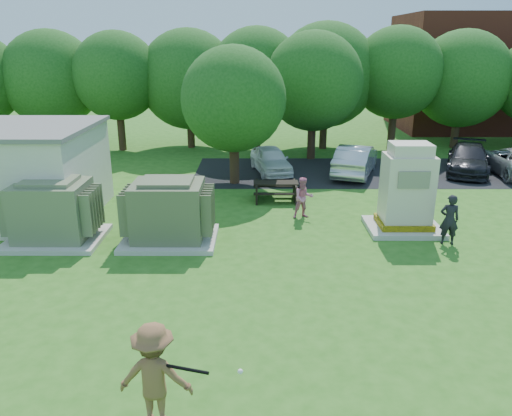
{
  "coord_description": "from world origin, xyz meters",
  "views": [
    {
      "loc": [
        0.04,
        -10.54,
        6.18
      ],
      "look_at": [
        0.0,
        4.0,
        1.3
      ],
      "focal_mm": 35.0,
      "sensor_mm": 36.0,
      "label": 1
    }
  ],
  "objects_px": {
    "transformer_left": "(53,213)",
    "car_white": "(271,160)",
    "transformer_right": "(169,213)",
    "person_at_picnic": "(303,198)",
    "generator_cabinet": "(406,193)",
    "batter": "(155,376)",
    "person_by_generator": "(449,220)",
    "car_silver_a": "(355,160)",
    "car_dark": "(468,159)",
    "picnic_table": "(276,189)"
  },
  "relations": [
    {
      "from": "transformer_left",
      "to": "car_white",
      "type": "height_order",
      "value": "transformer_left"
    },
    {
      "from": "transformer_right",
      "to": "person_at_picnic",
      "type": "relative_size",
      "value": 1.97
    },
    {
      "from": "generator_cabinet",
      "to": "car_white",
      "type": "height_order",
      "value": "generator_cabinet"
    },
    {
      "from": "transformer_right",
      "to": "car_white",
      "type": "distance_m",
      "value": 9.6
    },
    {
      "from": "person_at_picnic",
      "to": "transformer_left",
      "type": "bearing_deg",
      "value": -177.02
    },
    {
      "from": "batter",
      "to": "person_at_picnic",
      "type": "height_order",
      "value": "batter"
    },
    {
      "from": "person_by_generator",
      "to": "car_silver_a",
      "type": "height_order",
      "value": "person_by_generator"
    },
    {
      "from": "car_white",
      "to": "car_dark",
      "type": "distance_m",
      "value": 9.72
    },
    {
      "from": "transformer_left",
      "to": "transformer_right",
      "type": "bearing_deg",
      "value": 0.0
    },
    {
      "from": "person_at_picnic",
      "to": "car_white",
      "type": "relative_size",
      "value": 0.4
    },
    {
      "from": "transformer_right",
      "to": "car_dark",
      "type": "distance_m",
      "value": 15.99
    },
    {
      "from": "picnic_table",
      "to": "person_by_generator",
      "type": "relative_size",
      "value": 1.1
    },
    {
      "from": "person_by_generator",
      "to": "picnic_table",
      "type": "bearing_deg",
      "value": -34.18
    },
    {
      "from": "generator_cabinet",
      "to": "picnic_table",
      "type": "bearing_deg",
      "value": 142.05
    },
    {
      "from": "transformer_left",
      "to": "picnic_table",
      "type": "relative_size",
      "value": 1.66
    },
    {
      "from": "car_dark",
      "to": "person_by_generator",
      "type": "bearing_deg",
      "value": -93.55
    },
    {
      "from": "picnic_table",
      "to": "car_white",
      "type": "relative_size",
      "value": 0.48
    },
    {
      "from": "person_by_generator",
      "to": "car_white",
      "type": "bearing_deg",
      "value": -52.8
    },
    {
      "from": "car_white",
      "to": "car_silver_a",
      "type": "xyz_separation_m",
      "value": [
        4.07,
        -0.44,
        0.1
      ]
    },
    {
      "from": "transformer_right",
      "to": "transformer_left",
      "type": "bearing_deg",
      "value": 180.0
    },
    {
      "from": "generator_cabinet",
      "to": "person_at_picnic",
      "type": "xyz_separation_m",
      "value": [
        -3.35,
        1.23,
        -0.56
      ]
    },
    {
      "from": "person_by_generator",
      "to": "batter",
      "type": "bearing_deg",
      "value": 52.3
    },
    {
      "from": "picnic_table",
      "to": "person_by_generator",
      "type": "distance_m",
      "value": 7.04
    },
    {
      "from": "person_by_generator",
      "to": "car_white",
      "type": "relative_size",
      "value": 0.44
    },
    {
      "from": "person_at_picnic",
      "to": "car_silver_a",
      "type": "height_order",
      "value": "person_at_picnic"
    },
    {
      "from": "transformer_left",
      "to": "person_at_picnic",
      "type": "bearing_deg",
      "value": 15.41
    },
    {
      "from": "generator_cabinet",
      "to": "car_white",
      "type": "bearing_deg",
      "value": 118.94
    },
    {
      "from": "person_by_generator",
      "to": "car_white",
      "type": "distance_m",
      "value": 10.63
    },
    {
      "from": "transformer_right",
      "to": "person_by_generator",
      "type": "height_order",
      "value": "transformer_right"
    },
    {
      "from": "generator_cabinet",
      "to": "car_white",
      "type": "xyz_separation_m",
      "value": [
        -4.36,
        7.89,
        -0.68
      ]
    },
    {
      "from": "person_at_picnic",
      "to": "car_white",
      "type": "bearing_deg",
      "value": 86.26
    },
    {
      "from": "transformer_right",
      "to": "person_by_generator",
      "type": "relative_size",
      "value": 1.82
    },
    {
      "from": "transformer_right",
      "to": "picnic_table",
      "type": "distance_m",
      "value": 5.68
    },
    {
      "from": "transformer_right",
      "to": "person_by_generator",
      "type": "bearing_deg",
      "value": -1.4
    },
    {
      "from": "car_silver_a",
      "to": "batter",
      "type": "bearing_deg",
      "value": 88.69
    },
    {
      "from": "person_at_picnic",
      "to": "car_dark",
      "type": "xyz_separation_m",
      "value": [
        8.7,
        6.73,
        -0.08
      ]
    },
    {
      "from": "picnic_table",
      "to": "transformer_left",
      "type": "bearing_deg",
      "value": -149.05
    },
    {
      "from": "person_by_generator",
      "to": "person_at_picnic",
      "type": "bearing_deg",
      "value": -22.9
    },
    {
      "from": "picnic_table",
      "to": "car_dark",
      "type": "distance_m",
      "value": 10.69
    },
    {
      "from": "transformer_left",
      "to": "person_at_picnic",
      "type": "xyz_separation_m",
      "value": [
        8.22,
        2.27,
        -0.21
      ]
    },
    {
      "from": "batter",
      "to": "car_dark",
      "type": "distance_m",
      "value": 20.98
    },
    {
      "from": "transformer_right",
      "to": "generator_cabinet",
      "type": "distance_m",
      "value": 7.94
    },
    {
      "from": "picnic_table",
      "to": "car_dark",
      "type": "xyz_separation_m",
      "value": [
        9.63,
        4.62,
        0.2
      ]
    },
    {
      "from": "generator_cabinet",
      "to": "picnic_table",
      "type": "height_order",
      "value": "generator_cabinet"
    },
    {
      "from": "transformer_left",
      "to": "person_at_picnic",
      "type": "height_order",
      "value": "transformer_left"
    },
    {
      "from": "generator_cabinet",
      "to": "person_by_generator",
      "type": "relative_size",
      "value": 1.83
    },
    {
      "from": "car_white",
      "to": "car_dark",
      "type": "bearing_deg",
      "value": -12.22
    },
    {
      "from": "car_silver_a",
      "to": "car_white",
      "type": "bearing_deg",
      "value": 13.56
    },
    {
      "from": "car_dark",
      "to": "car_silver_a",
      "type": "bearing_deg",
      "value": -153.36
    },
    {
      "from": "transformer_right",
      "to": "person_at_picnic",
      "type": "bearing_deg",
      "value": 26.63
    }
  ]
}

